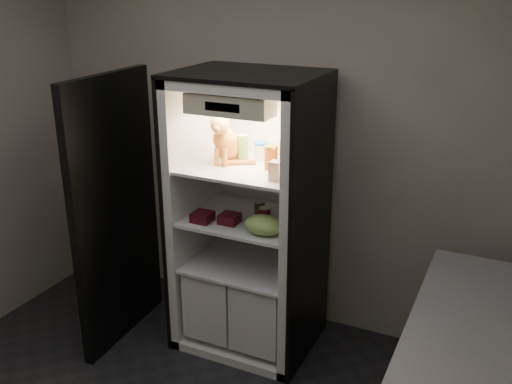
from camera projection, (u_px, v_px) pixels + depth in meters
room_shell at (104, 177)px, 2.36m from camera, size 3.60×3.60×3.60m
refrigerator at (251, 234)px, 3.82m from camera, size 0.90×0.72×1.88m
fridge_door at (116, 214)px, 3.83m from camera, size 0.10×0.87×1.85m
tabby_cat at (227, 142)px, 3.63m from camera, size 0.30×0.34×0.35m
parmesan_shaker at (243, 149)px, 3.63m from camera, size 0.07×0.07×0.18m
mayo_tub at (261, 151)px, 3.69m from camera, size 0.09×0.09×0.12m
salsa_jar at (271, 158)px, 3.50m from camera, size 0.08×0.08×0.15m
pepper_jar at (289, 152)px, 3.50m from camera, size 0.13×0.13×0.21m
cream_carton at (276, 171)px, 3.31m from camera, size 0.07×0.07×0.12m
soda_can_a at (285, 206)px, 3.71m from camera, size 0.08×0.08×0.14m
soda_can_b at (290, 214)px, 3.60m from camera, size 0.07×0.07×0.13m
soda_can_c at (265, 217)px, 3.54m from camera, size 0.07×0.07×0.13m
condiment_jar at (260, 207)px, 3.74m from camera, size 0.07×0.07×0.09m
grape_bag at (263, 225)px, 3.44m from camera, size 0.24×0.18×0.12m
berry_box_left at (202, 217)px, 3.64m from camera, size 0.12×0.12×0.06m
berry_box_right at (230, 219)px, 3.61m from camera, size 0.12×0.12×0.06m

